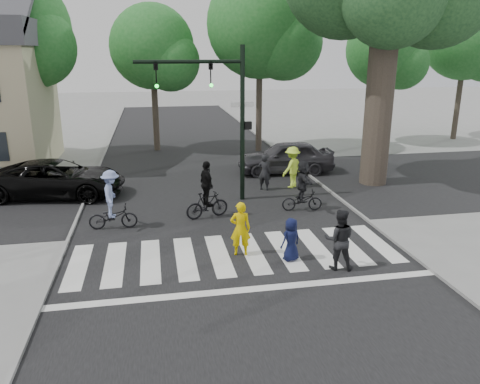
% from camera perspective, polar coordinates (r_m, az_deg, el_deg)
% --- Properties ---
extents(ground, '(120.00, 120.00, 0.00)m').
position_cam_1_polar(ground, '(13.10, 0.29, -9.33)').
color(ground, gray).
rests_on(ground, ground).
extents(road_stem, '(10.00, 70.00, 0.01)m').
position_cam_1_polar(road_stem, '(17.67, -2.80, -2.26)').
color(road_stem, black).
rests_on(road_stem, ground).
extents(road_cross, '(70.00, 10.00, 0.01)m').
position_cam_1_polar(road_cross, '(20.50, -3.97, 0.44)').
color(road_cross, black).
rests_on(road_cross, ground).
extents(curb_left, '(0.10, 70.00, 0.10)m').
position_cam_1_polar(curb_left, '(17.73, -19.21, -2.99)').
color(curb_left, gray).
rests_on(curb_left, ground).
extents(curb_right, '(0.10, 70.00, 0.10)m').
position_cam_1_polar(curb_right, '(18.97, 12.48, -1.15)').
color(curb_right, gray).
rests_on(curb_right, ground).
extents(crosswalk, '(10.00, 3.85, 0.01)m').
position_cam_1_polar(crosswalk, '(13.69, -0.24, -8.10)').
color(crosswalk, silver).
rests_on(crosswalk, ground).
extents(traffic_signal, '(4.45, 0.29, 6.00)m').
position_cam_1_polar(traffic_signal, '(18.03, -2.39, 10.84)').
color(traffic_signal, black).
rests_on(traffic_signal, ground).
extents(bg_tree_1, '(6.09, 5.80, 9.80)m').
position_cam_1_polar(bg_tree_1, '(27.80, -25.33, 17.12)').
color(bg_tree_1, brown).
rests_on(bg_tree_1, ground).
extents(bg_tree_2, '(5.04, 4.80, 8.40)m').
position_cam_1_polar(bg_tree_2, '(28.16, -10.13, 16.60)').
color(bg_tree_2, brown).
rests_on(bg_tree_2, ground).
extents(bg_tree_3, '(6.30, 6.00, 10.20)m').
position_cam_1_polar(bg_tree_3, '(27.63, 3.21, 19.23)').
color(bg_tree_3, brown).
rests_on(bg_tree_3, ground).
extents(bg_tree_4, '(4.83, 4.60, 8.15)m').
position_cam_1_polar(bg_tree_4, '(31.23, 17.61, 15.83)').
color(bg_tree_4, brown).
rests_on(bg_tree_4, ground).
extents(bg_tree_5, '(5.67, 5.40, 9.30)m').
position_cam_1_polar(bg_tree_5, '(34.91, 26.42, 16.13)').
color(bg_tree_5, brown).
rests_on(bg_tree_5, ground).
extents(pedestrian_woman, '(0.64, 0.47, 1.64)m').
position_cam_1_polar(pedestrian_woman, '(13.63, 0.05, -4.50)').
color(pedestrian_woman, '#E2BF00').
rests_on(pedestrian_woman, ground).
extents(pedestrian_child, '(0.73, 0.61, 1.27)m').
position_cam_1_polar(pedestrian_child, '(13.43, 6.24, -5.78)').
color(pedestrian_child, '#0E1337').
rests_on(pedestrian_child, ground).
extents(pedestrian_adult, '(0.99, 0.87, 1.72)m').
position_cam_1_polar(pedestrian_adult, '(13.06, 12.00, -5.68)').
color(pedestrian_adult, black).
rests_on(pedestrian_adult, ground).
extents(cyclist_left, '(1.61, 1.05, 2.03)m').
position_cam_1_polar(cyclist_left, '(16.19, -15.34, -1.40)').
color(cyclist_left, black).
rests_on(cyclist_left, ground).
extents(cyclist_mid, '(1.66, 1.04, 2.09)m').
position_cam_1_polar(cyclist_mid, '(16.70, -4.05, -0.35)').
color(cyclist_mid, black).
rests_on(cyclist_mid, ground).
extents(cyclist_right, '(1.56, 1.45, 1.92)m').
position_cam_1_polar(cyclist_right, '(17.56, 7.63, 0.41)').
color(cyclist_right, black).
rests_on(cyclist_right, ground).
extents(car_suv, '(5.74, 3.31, 1.51)m').
position_cam_1_polar(car_suv, '(20.58, -21.43, 1.52)').
color(car_suv, black).
rests_on(car_suv, ground).
extents(car_grey, '(4.76, 2.16, 1.58)m').
position_cam_1_polar(car_grey, '(23.04, 5.58, 4.26)').
color(car_grey, '#353439').
rests_on(car_grey, ground).
extents(bystander_hivis, '(1.34, 1.24, 1.81)m').
position_cam_1_polar(bystander_hivis, '(20.56, 6.39, 3.02)').
color(bystander_hivis, '#D2FF3B').
rests_on(bystander_hivis, ground).
extents(bystander_dark, '(0.68, 0.61, 1.57)m').
position_cam_1_polar(bystander_dark, '(20.07, 2.99, 2.40)').
color(bystander_dark, black).
rests_on(bystander_dark, ground).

